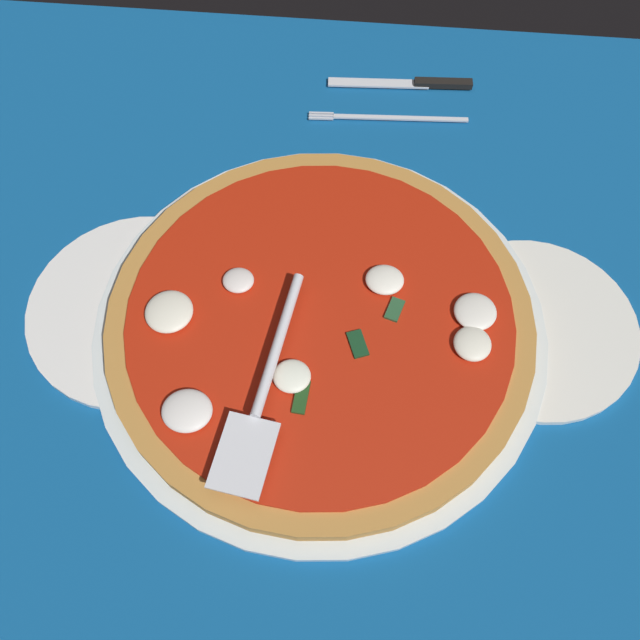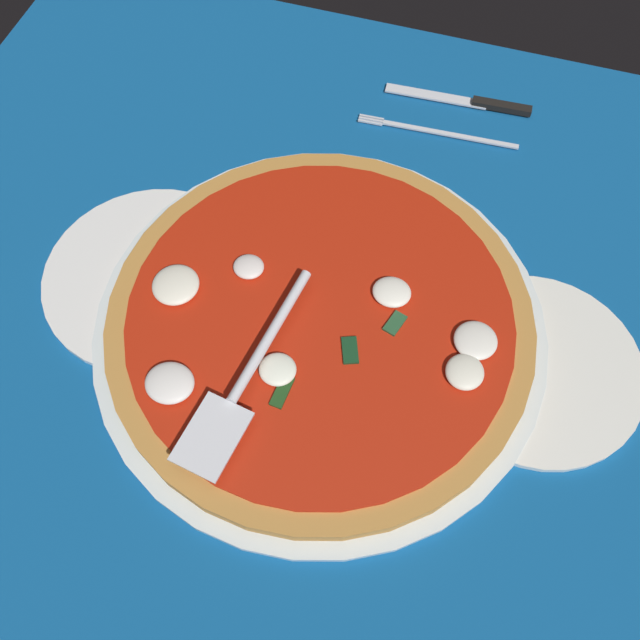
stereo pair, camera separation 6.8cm
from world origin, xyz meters
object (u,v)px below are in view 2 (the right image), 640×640
at_px(pizza, 319,320).
at_px(place_setting_far, 455,119).
at_px(pizza_server, 248,373).
at_px(dinner_plate_left, 152,276).
at_px(dinner_plate_right, 537,368).

xyz_separation_m(pizza, place_setting_far, (0.07, 0.33, -0.02)).
bearing_deg(pizza_server, place_setting_far, 173.35).
bearing_deg(pizza, dinner_plate_left, 178.00).
bearing_deg(pizza_server, dinner_plate_left, -113.09).
relative_size(pizza_server, place_setting_far, 1.08).
relative_size(pizza, pizza_server, 1.91).
bearing_deg(dinner_plate_left, pizza, -2.00).
relative_size(dinner_plate_right, pizza_server, 0.94).
height_order(pizza_server, place_setting_far, pizza_server).
bearing_deg(pizza_server, pizza, 162.46).
bearing_deg(dinner_plate_left, pizza_server, -31.87).
height_order(dinner_plate_left, pizza_server, pizza_server).
relative_size(dinner_plate_left, place_setting_far, 1.10).
height_order(dinner_plate_left, dinner_plate_right, same).
distance_m(pizza, place_setting_far, 0.33).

